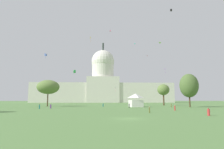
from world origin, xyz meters
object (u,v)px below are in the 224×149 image
person_olive_edge_west (171,106)px  kite_red_high (147,56)px  tree_east_near (163,90)px  person_teal_near_tree_west (39,107)px  tree_east_far (189,86)px  kite_blue_mid (46,55)px  capitol_building (103,87)px  kite_black_high (171,10)px  kite_cyan_low (59,92)px  person_black_edge_east (129,106)px  kite_green_low (75,71)px  kite_white_low (115,88)px  person_olive_front_right (149,110)px  kite_turquoise_high (135,44)px  tree_west_far (48,87)px  kite_pink_high (110,31)px  event_tent (136,100)px  kite_violet_mid (165,70)px  person_purple_front_left (51,106)px  person_red_mid_left (209,112)px  kite_yellow_high (90,38)px  person_red_deep_crowd (175,108)px  kite_lime_mid (161,44)px  person_teal_lawn_far_right (103,105)px

person_olive_edge_west → kite_red_high: (7.55, 70.50, 36.47)m
tree_east_near → person_teal_near_tree_west: (-55.05, -39.37, -7.65)m
tree_east_far → kite_blue_mid: 69.20m
capitol_building → kite_black_high: bearing=-69.7°
kite_blue_mid → tree_east_near: bearing=131.3°
kite_cyan_low → person_black_edge_east: bearing=12.1°
kite_red_high → kite_green_low: size_ratio=0.90×
kite_green_low → kite_cyan_low: bearing=92.1°
capitol_building → kite_white_low: capitol_building is taller
kite_red_high → person_olive_front_right: bearing=-113.4°
capitol_building → kite_red_high: 69.27m
tree_east_far → kite_turquoise_high: bearing=97.0°
tree_west_far → person_olive_front_right: bearing=-52.1°
person_black_edge_east → kite_cyan_low: (-42.10, 74.69, 8.22)m
kite_pink_high → event_tent: bearing=107.2°
tree_west_far → kite_turquoise_high: kite_turquoise_high is taller
person_teal_near_tree_west → kite_black_high: (60.44, 37.43, 53.11)m
kite_black_high → kite_violet_mid: 37.95m
kite_red_high → person_purple_front_left: bearing=-134.6°
tree_east_near → kite_cyan_low: bearing=146.6°
person_red_mid_left → person_teal_near_tree_west: (-41.67, 30.11, 0.11)m
tree_west_far → person_black_edge_east: bearing=-25.7°
person_purple_front_left → kite_blue_mid: bearing=19.5°
kite_yellow_high → kite_blue_mid: bearing=-119.4°
person_red_deep_crowd → kite_white_low: bearing=168.0°
person_black_edge_east → kite_turquoise_high: kite_turquoise_high is taller
event_tent → kite_green_low: kite_green_low is taller
tree_east_near → kite_lime_mid: bearing=-108.0°
tree_east_near → person_olive_edge_west: bearing=-101.7°
person_teal_near_tree_west → kite_red_high: (56.91, 82.51, 36.33)m
kite_white_low → person_red_mid_left: bearing=98.1°
person_olive_edge_west → kite_pink_high: bearing=132.5°
person_olive_front_right → kite_pink_high: size_ratio=1.71×
person_olive_front_right → kite_violet_mid: bearing=42.4°
capitol_building → tree_east_near: (32.24, -99.76, -7.93)m
person_olive_edge_west → capitol_building: bearing=119.9°
tree_west_far → kite_violet_mid: bearing=3.2°
person_teal_near_tree_west → kite_lime_mid: bearing=-98.9°
kite_turquoise_high → kite_white_low: 41.46m
kite_yellow_high → kite_blue_mid: size_ratio=1.98×
event_tent → person_black_edge_east: (-4.03, -8.28, -2.05)m
person_black_edge_east → kite_black_high: 67.31m
kite_black_high → kite_yellow_high: (-48.76, 54.65, -0.38)m
person_olive_edge_west → person_teal_lawn_far_right: (-27.76, 8.69, 0.09)m
person_teal_lawn_far_right → person_olive_front_right: person_teal_lawn_far_right is taller
tree_west_far → person_olive_front_right: (35.91, -46.20, -8.21)m
kite_violet_mid → person_red_deep_crowd: bearing=-89.0°
tree_west_far → kite_pink_high: bearing=50.3°
person_red_deep_crowd → kite_turquoise_high: kite_turquoise_high is taller
person_teal_near_tree_west → kite_pink_high: kite_pink_high is taller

